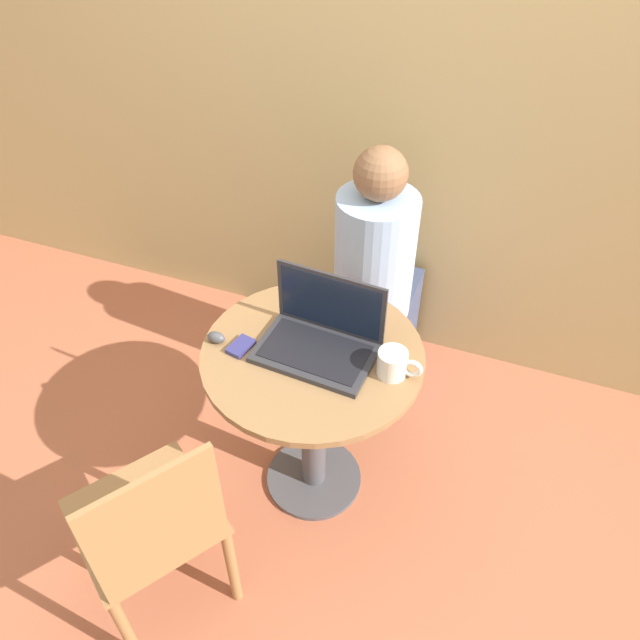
% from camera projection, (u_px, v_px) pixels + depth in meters
% --- Properties ---
extents(ground_plane, '(12.00, 12.00, 0.00)m').
position_uv_depth(ground_plane, '(314.00, 479.00, 2.51)').
color(ground_plane, '#B26042').
extents(back_wall, '(7.00, 0.05, 2.60)m').
position_uv_depth(back_wall, '(406.00, 69.00, 2.30)').
color(back_wall, tan).
rests_on(back_wall, ground_plane).
extents(round_table, '(0.73, 0.73, 0.72)m').
position_uv_depth(round_table, '(313.00, 392.00, 2.15)').
color(round_table, '#4C4C51').
rests_on(round_table, ground_plane).
extents(laptop, '(0.39, 0.27, 0.25)m').
position_uv_depth(laptop, '(320.00, 336.00, 2.00)').
color(laptop, '#2D2D33').
rests_on(laptop, round_table).
extents(cell_phone, '(0.08, 0.10, 0.02)m').
position_uv_depth(cell_phone, '(241.00, 346.00, 2.03)').
color(cell_phone, navy).
rests_on(cell_phone, round_table).
extents(computer_mouse, '(0.06, 0.04, 0.04)m').
position_uv_depth(computer_mouse, '(216.00, 337.00, 2.04)').
color(computer_mouse, '#4C4C51').
rests_on(computer_mouse, round_table).
extents(coffee_cup, '(0.14, 0.09, 0.09)m').
position_uv_depth(coffee_cup, '(394.00, 364.00, 1.92)').
color(coffee_cup, white).
rests_on(coffee_cup, round_table).
extents(chair_empty, '(0.56, 0.56, 0.88)m').
position_uv_depth(chair_empty, '(153.00, 531.00, 1.84)').
color(chair_empty, '#9E7042').
rests_on(chair_empty, ground_plane).
extents(person_seated, '(0.31, 0.48, 1.18)m').
position_uv_depth(person_seated, '(375.00, 293.00, 2.60)').
color(person_seated, '#3D4766').
rests_on(person_seated, ground_plane).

